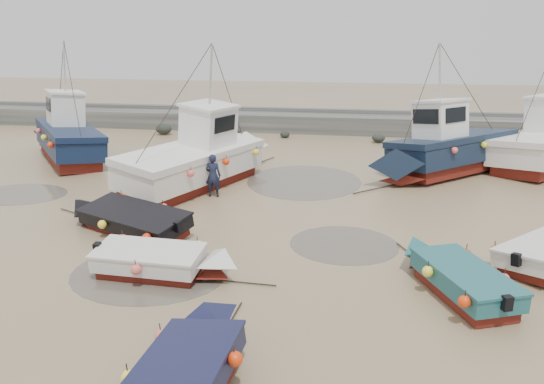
{
  "coord_description": "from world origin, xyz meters",
  "views": [
    {
      "loc": [
        4.0,
        -14.41,
        6.67
      ],
      "look_at": [
        1.09,
        2.74,
        1.4
      ],
      "focal_mm": 35.0,
      "sensor_mm": 36.0,
      "label": 1
    }
  ],
  "objects_px": {
    "person": "(214,196)",
    "dinghy_5": "(162,258)",
    "cabin_boat_1": "(200,156)",
    "dinghy_4": "(129,216)",
    "dinghy_2": "(457,272)",
    "dinghy_1": "(186,373)",
    "cabin_boat_0": "(65,135)",
    "cabin_boat_2": "(447,148)"
  },
  "relations": [
    {
      "from": "person",
      "to": "dinghy_5",
      "type": "bearing_deg",
      "value": 89.89
    },
    {
      "from": "cabin_boat_1",
      "to": "person",
      "type": "xyz_separation_m",
      "value": [
        1.05,
        -1.63,
        -1.32
      ]
    },
    {
      "from": "dinghy_4",
      "to": "dinghy_5",
      "type": "relative_size",
      "value": 1.16
    },
    {
      "from": "dinghy_2",
      "to": "dinghy_4",
      "type": "height_order",
      "value": "same"
    },
    {
      "from": "dinghy_1",
      "to": "cabin_boat_0",
      "type": "distance_m",
      "value": 21.96
    },
    {
      "from": "dinghy_1",
      "to": "dinghy_4",
      "type": "relative_size",
      "value": 0.98
    },
    {
      "from": "cabin_boat_0",
      "to": "person",
      "type": "xyz_separation_m",
      "value": [
        9.74,
        -5.31,
        -1.34
      ]
    },
    {
      "from": "dinghy_1",
      "to": "cabin_boat_1",
      "type": "distance_m",
      "value": 14.77
    },
    {
      "from": "dinghy_2",
      "to": "cabin_boat_1",
      "type": "bearing_deg",
      "value": 114.37
    },
    {
      "from": "cabin_boat_1",
      "to": "dinghy_5",
      "type": "bearing_deg",
      "value": -56.9
    },
    {
      "from": "dinghy_4",
      "to": "person",
      "type": "distance_m",
      "value": 4.76
    },
    {
      "from": "cabin_boat_0",
      "to": "cabin_boat_2",
      "type": "distance_m",
      "value": 19.87
    },
    {
      "from": "dinghy_2",
      "to": "cabin_boat_1",
      "type": "distance_m",
      "value": 13.18
    },
    {
      "from": "cabin_boat_2",
      "to": "dinghy_1",
      "type": "bearing_deg",
      "value": 114.69
    },
    {
      "from": "cabin_boat_2",
      "to": "person",
      "type": "bearing_deg",
      "value": 74.06
    },
    {
      "from": "dinghy_1",
      "to": "cabin_boat_2",
      "type": "height_order",
      "value": "cabin_boat_2"
    },
    {
      "from": "cabin_boat_1",
      "to": "person",
      "type": "relative_size",
      "value": 5.61
    },
    {
      "from": "dinghy_4",
      "to": "cabin_boat_0",
      "type": "distance_m",
      "value": 12.54
    },
    {
      "from": "cabin_boat_2",
      "to": "person",
      "type": "distance_m",
      "value": 11.51
    },
    {
      "from": "cabin_boat_0",
      "to": "person",
      "type": "distance_m",
      "value": 11.18
    },
    {
      "from": "cabin_boat_1",
      "to": "person",
      "type": "height_order",
      "value": "cabin_boat_1"
    },
    {
      "from": "dinghy_4",
      "to": "cabin_boat_1",
      "type": "height_order",
      "value": "cabin_boat_1"
    },
    {
      "from": "dinghy_2",
      "to": "cabin_boat_2",
      "type": "distance_m",
      "value": 12.62
    },
    {
      "from": "dinghy_4",
      "to": "cabin_boat_2",
      "type": "xyz_separation_m",
      "value": [
        11.94,
        9.67,
        0.8
      ]
    },
    {
      "from": "dinghy_1",
      "to": "cabin_boat_0",
      "type": "xyz_separation_m",
      "value": [
        -12.75,
        17.86,
        0.8
      ]
    },
    {
      "from": "dinghy_4",
      "to": "cabin_boat_2",
      "type": "distance_m",
      "value": 15.38
    },
    {
      "from": "dinghy_2",
      "to": "cabin_boat_2",
      "type": "relative_size",
      "value": 0.64
    },
    {
      "from": "dinghy_2",
      "to": "person",
      "type": "distance_m",
      "value": 11.32
    },
    {
      "from": "dinghy_4",
      "to": "cabin_boat_0",
      "type": "bearing_deg",
      "value": 64.04
    },
    {
      "from": "dinghy_5",
      "to": "person",
      "type": "height_order",
      "value": "dinghy_5"
    },
    {
      "from": "dinghy_2",
      "to": "cabin_boat_0",
      "type": "height_order",
      "value": "cabin_boat_0"
    },
    {
      "from": "person",
      "to": "cabin_boat_1",
      "type": "bearing_deg",
      "value": -62.22
    },
    {
      "from": "dinghy_4",
      "to": "dinghy_5",
      "type": "bearing_deg",
      "value": -118.41
    },
    {
      "from": "dinghy_1",
      "to": "person",
      "type": "bearing_deg",
      "value": 106.72
    },
    {
      "from": "cabin_boat_0",
      "to": "person",
      "type": "relative_size",
      "value": 4.64
    },
    {
      "from": "dinghy_1",
      "to": "person",
      "type": "relative_size",
      "value": 3.31
    },
    {
      "from": "dinghy_2",
      "to": "cabin_boat_0",
      "type": "relative_size",
      "value": 0.62
    },
    {
      "from": "dinghy_2",
      "to": "dinghy_4",
      "type": "distance_m",
      "value": 10.89
    },
    {
      "from": "dinghy_2",
      "to": "cabin_boat_0",
      "type": "distance_m",
      "value": 22.31
    },
    {
      "from": "dinghy_4",
      "to": "cabin_boat_1",
      "type": "distance_m",
      "value": 6.09
    },
    {
      "from": "dinghy_5",
      "to": "cabin_boat_0",
      "type": "distance_m",
      "value": 16.63
    },
    {
      "from": "dinghy_1",
      "to": "dinghy_2",
      "type": "height_order",
      "value": "same"
    }
  ]
}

